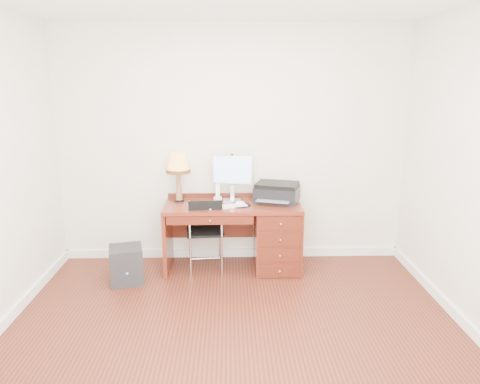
{
  "coord_description": "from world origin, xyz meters",
  "views": [
    {
      "loc": [
        -0.04,
        -3.59,
        2.11
      ],
      "look_at": [
        0.08,
        1.2,
        0.94
      ],
      "focal_mm": 35.0,
      "sensor_mm": 36.0,
      "label": 1
    }
  ],
  "objects_px": {
    "leg_lamp": "(178,166)",
    "phone": "(218,196)",
    "desk": "(261,233)",
    "printer": "(277,192)",
    "monitor": "(232,172)",
    "chair": "(205,227)",
    "equipment_box": "(126,265)"
  },
  "relations": [
    {
      "from": "chair",
      "to": "equipment_box",
      "type": "xyz_separation_m",
      "value": [
        -0.82,
        -0.26,
        -0.32
      ]
    },
    {
      "from": "desk",
      "to": "chair",
      "type": "bearing_deg",
      "value": -169.99
    },
    {
      "from": "printer",
      "to": "phone",
      "type": "bearing_deg",
      "value": -165.14
    },
    {
      "from": "phone",
      "to": "equipment_box",
      "type": "relative_size",
      "value": 0.49
    },
    {
      "from": "desk",
      "to": "monitor",
      "type": "xyz_separation_m",
      "value": [
        -0.33,
        0.17,
        0.66
      ]
    },
    {
      "from": "monitor",
      "to": "printer",
      "type": "bearing_deg",
      "value": 0.95
    },
    {
      "from": "printer",
      "to": "chair",
      "type": "bearing_deg",
      "value": -146.9
    },
    {
      "from": "leg_lamp",
      "to": "chair",
      "type": "distance_m",
      "value": 0.75
    },
    {
      "from": "desk",
      "to": "phone",
      "type": "height_order",
      "value": "phone"
    },
    {
      "from": "monitor",
      "to": "chair",
      "type": "xyz_separation_m",
      "value": [
        -0.3,
        -0.28,
        -0.56
      ]
    },
    {
      "from": "desk",
      "to": "printer",
      "type": "distance_m",
      "value": 0.49
    },
    {
      "from": "phone",
      "to": "equipment_box",
      "type": "bearing_deg",
      "value": -151.42
    },
    {
      "from": "desk",
      "to": "leg_lamp",
      "type": "bearing_deg",
      "value": 171.89
    },
    {
      "from": "printer",
      "to": "leg_lamp",
      "type": "height_order",
      "value": "leg_lamp"
    },
    {
      "from": "chair",
      "to": "equipment_box",
      "type": "distance_m",
      "value": 0.92
    },
    {
      "from": "phone",
      "to": "printer",
      "type": "bearing_deg",
      "value": -2.23
    },
    {
      "from": "desk",
      "to": "chair",
      "type": "relative_size",
      "value": 1.76
    },
    {
      "from": "leg_lamp",
      "to": "equipment_box",
      "type": "height_order",
      "value": "leg_lamp"
    },
    {
      "from": "printer",
      "to": "leg_lamp",
      "type": "xyz_separation_m",
      "value": [
        -1.11,
        0.02,
        0.3
      ]
    },
    {
      "from": "phone",
      "to": "leg_lamp",
      "type": "bearing_deg",
      "value": -177.85
    },
    {
      "from": "phone",
      "to": "desk",
      "type": "bearing_deg",
      "value": -16.23
    },
    {
      "from": "leg_lamp",
      "to": "chair",
      "type": "bearing_deg",
      "value": -39.28
    },
    {
      "from": "equipment_box",
      "to": "leg_lamp",
      "type": "bearing_deg",
      "value": 30.32
    },
    {
      "from": "monitor",
      "to": "phone",
      "type": "relative_size",
      "value": 2.7
    },
    {
      "from": "phone",
      "to": "chair",
      "type": "xyz_separation_m",
      "value": [
        -0.14,
        -0.26,
        -0.29
      ]
    },
    {
      "from": "monitor",
      "to": "printer",
      "type": "xyz_separation_m",
      "value": [
        0.51,
        -0.05,
        -0.22
      ]
    },
    {
      "from": "equipment_box",
      "to": "chair",
      "type": "bearing_deg",
      "value": 3.97
    },
    {
      "from": "monitor",
      "to": "phone",
      "type": "xyz_separation_m",
      "value": [
        -0.16,
        -0.02,
        -0.27
      ]
    },
    {
      "from": "leg_lamp",
      "to": "phone",
      "type": "xyz_separation_m",
      "value": [
        0.44,
        0.01,
        -0.35
      ]
    },
    {
      "from": "printer",
      "to": "chair",
      "type": "height_order",
      "value": "printer"
    },
    {
      "from": "desk",
      "to": "leg_lamp",
      "type": "xyz_separation_m",
      "value": [
        -0.93,
        0.13,
        0.75
      ]
    },
    {
      "from": "monitor",
      "to": "desk",
      "type": "bearing_deg",
      "value": -20.23
    }
  ]
}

